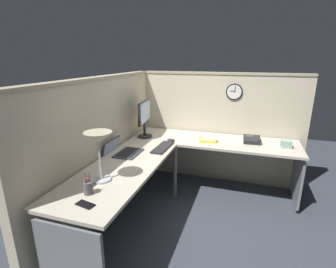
% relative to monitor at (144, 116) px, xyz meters
% --- Properties ---
extents(ground_plane, '(6.80, 6.80, 0.00)m').
position_rel_monitor_xyz_m(ground_plane, '(-0.31, -0.64, -1.02)').
color(ground_plane, '#383D47').
extents(cubicle_wall_back, '(2.57, 0.12, 1.58)m').
position_rel_monitor_xyz_m(cubicle_wall_back, '(-0.68, 0.23, -0.23)').
color(cubicle_wall_back, beige).
rests_on(cubicle_wall_back, ground).
extents(cubicle_wall_right, '(0.12, 2.37, 1.58)m').
position_rel_monitor_xyz_m(cubicle_wall_right, '(0.56, -0.90, -0.23)').
color(cubicle_wall_right, beige).
rests_on(cubicle_wall_right, ground).
extents(desk, '(2.35, 2.15, 0.73)m').
position_rel_monitor_xyz_m(desk, '(-0.46, -0.69, -0.39)').
color(desk, beige).
rests_on(desk, ground).
extents(monitor, '(0.46, 0.20, 0.50)m').
position_rel_monitor_xyz_m(monitor, '(0.00, 0.00, 0.00)').
color(monitor, '#232326').
rests_on(monitor, desk).
extents(laptop, '(0.34, 0.38, 0.22)m').
position_rel_monitor_xyz_m(laptop, '(-0.64, 0.03, -0.27)').
color(laptop, '#38383D').
rests_on(laptop, desk).
extents(keyboard, '(0.44, 0.16, 0.02)m').
position_rel_monitor_xyz_m(keyboard, '(-0.36, -0.38, -0.28)').
color(keyboard, '#232326').
rests_on(keyboard, desk).
extents(computer_mouse, '(0.06, 0.10, 0.03)m').
position_rel_monitor_xyz_m(computer_mouse, '(-0.08, -0.40, -0.28)').
color(computer_mouse, '#232326').
rests_on(computer_mouse, desk).
extents(desk_lamp_dome, '(0.24, 0.24, 0.44)m').
position_rel_monitor_xyz_m(desk_lamp_dome, '(-1.30, -0.13, 0.07)').
color(desk_lamp_dome, '#B7BABF').
rests_on(desk_lamp_dome, desk).
extents(pen_cup, '(0.08, 0.08, 0.18)m').
position_rel_monitor_xyz_m(pen_cup, '(-1.53, -0.16, -0.24)').
color(pen_cup, '#4C4C51').
rests_on(pen_cup, desk).
extents(cell_phone, '(0.10, 0.15, 0.01)m').
position_rel_monitor_xyz_m(cell_phone, '(-1.68, -0.23, -0.29)').
color(cell_phone, black).
rests_on(cell_phone, desk).
extents(office_phone, '(0.20, 0.22, 0.11)m').
position_rel_monitor_xyz_m(office_phone, '(0.19, -1.40, -0.26)').
color(office_phone, '#232326').
rests_on(office_phone, desk).
extents(book_stack, '(0.32, 0.26, 0.04)m').
position_rel_monitor_xyz_m(book_stack, '(0.14, -0.84, -0.27)').
color(book_stack, yellow).
rests_on(book_stack, desk).
extents(tissue_box, '(0.12, 0.12, 0.09)m').
position_rel_monitor_xyz_m(tissue_box, '(0.14, -1.79, -0.25)').
color(tissue_box, '#8CAD99').
rests_on(tissue_box, desk).
extents(wall_clock, '(0.04, 0.22, 0.22)m').
position_rel_monitor_xyz_m(wall_clock, '(0.50, -1.11, 0.30)').
color(wall_clock, black).
extents(pinned_note_leftmost, '(0.10, 0.00, 0.07)m').
position_rel_monitor_xyz_m(pinned_note_leftmost, '(-0.06, 0.18, 0.19)').
color(pinned_note_leftmost, '#8CCC99').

